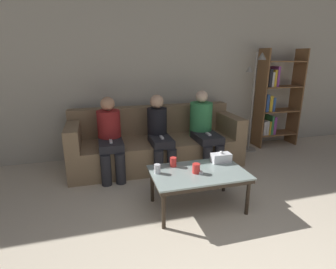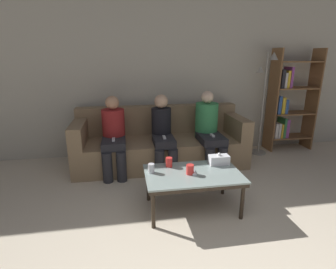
# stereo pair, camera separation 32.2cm
# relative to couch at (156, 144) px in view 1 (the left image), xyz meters

# --- Properties ---
(wall_back) EXTENTS (12.00, 0.06, 2.60)m
(wall_back) POSITION_rel_couch_xyz_m (0.00, 0.51, 0.99)
(wall_back) COLOR #B7B2A3
(wall_back) RESTS_ON ground_plane
(couch) EXTENTS (2.49, 0.88, 0.84)m
(couch) POSITION_rel_couch_xyz_m (0.00, 0.00, 0.00)
(couch) COLOR #897051
(couch) RESTS_ON ground_plane
(coffee_table) EXTENTS (0.99, 0.61, 0.42)m
(coffee_table) POSITION_rel_couch_xyz_m (0.15, -1.34, 0.07)
(coffee_table) COLOR #8C9E99
(coffee_table) RESTS_ON ground_plane
(cup_near_left) EXTENTS (0.06, 0.06, 0.10)m
(cup_near_left) POSITION_rel_couch_xyz_m (-0.27, -1.26, 0.17)
(cup_near_left) COLOR silver
(cup_near_left) RESTS_ON coffee_table
(cup_near_right) EXTENTS (0.08, 0.08, 0.10)m
(cup_near_right) POSITION_rel_couch_xyz_m (0.12, -1.37, 0.17)
(cup_near_right) COLOR red
(cup_near_right) RESTS_ON coffee_table
(cup_far_center) EXTENTS (0.07, 0.07, 0.10)m
(cup_far_center) POSITION_rel_couch_xyz_m (-0.06, -1.14, 0.17)
(cup_far_center) COLOR red
(cup_far_center) RESTS_ON coffee_table
(tissue_box) EXTENTS (0.22, 0.12, 0.13)m
(tissue_box) POSITION_rel_couch_xyz_m (0.50, -1.16, 0.17)
(tissue_box) COLOR white
(tissue_box) RESTS_ON coffee_table
(game_remote) EXTENTS (0.04, 0.15, 0.02)m
(game_remote) POSITION_rel_couch_xyz_m (0.15, -1.34, 0.13)
(game_remote) COLOR white
(game_remote) RESTS_ON coffee_table
(bookshelf) EXTENTS (0.77, 0.32, 1.71)m
(bookshelf) POSITION_rel_couch_xyz_m (2.23, 0.28, 0.51)
(bookshelf) COLOR brown
(bookshelf) RESTS_ON ground_plane
(standing_lamp) EXTENTS (0.31, 0.26, 1.65)m
(standing_lamp) POSITION_rel_couch_xyz_m (1.71, 0.14, 0.70)
(standing_lamp) COLOR gray
(standing_lamp) RESTS_ON ground_plane
(seated_person_left_end) EXTENTS (0.31, 0.66, 1.07)m
(seated_person_left_end) POSITION_rel_couch_xyz_m (-0.68, -0.22, 0.26)
(seated_person_left_end) COLOR #28282D
(seated_person_left_end) RESTS_ON ground_plane
(seated_person_mid_left) EXTENTS (0.31, 0.66, 1.07)m
(seated_person_mid_left) POSITION_rel_couch_xyz_m (0.00, -0.24, 0.25)
(seated_person_mid_left) COLOR #28282D
(seated_person_mid_left) RESTS_ON ground_plane
(seated_person_mid_right) EXTENTS (0.33, 0.72, 1.10)m
(seated_person_mid_right) POSITION_rel_couch_xyz_m (0.68, -0.23, 0.28)
(seated_person_mid_right) COLOR #28282D
(seated_person_mid_right) RESTS_ON ground_plane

